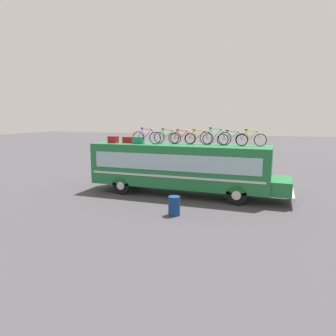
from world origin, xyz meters
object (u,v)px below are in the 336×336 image
(luggage_bag_2, at_px, (129,140))
(rooftop_bicycle_5, at_px, (215,138))
(rooftop_bicycle_4, at_px, (199,138))
(rooftop_bicycle_1, at_px, (146,137))
(trash_bin, at_px, (174,206))
(rooftop_bicycle_2, at_px, (167,137))
(luggage_bag_3, at_px, (139,140))
(rooftop_bicycle_6, at_px, (232,139))
(luggage_bag_1, at_px, (113,140))
(rooftop_bicycle_3, at_px, (182,138))
(rooftop_bicycle_7, at_px, (251,139))
(bus, at_px, (182,166))

(luggage_bag_2, relative_size, rooftop_bicycle_5, 0.35)
(rooftop_bicycle_4, bearing_deg, rooftop_bicycle_1, -164.70)
(luggage_bag_2, relative_size, trash_bin, 0.70)
(rooftop_bicycle_1, distance_m, rooftop_bicycle_2, 1.25)
(luggage_bag_3, relative_size, rooftop_bicycle_6, 0.37)
(luggage_bag_1, distance_m, rooftop_bicycle_5, 6.19)
(rooftop_bicycle_3, xyz_separation_m, rooftop_bicycle_4, (0.97, 0.17, 0.00))
(luggage_bag_3, height_order, rooftop_bicycle_7, rooftop_bicycle_7)
(rooftop_bicycle_1, distance_m, rooftop_bicycle_5, 3.98)
(trash_bin, bearing_deg, rooftop_bicycle_5, 76.46)
(luggage_bag_2, relative_size, rooftop_bicycle_2, 0.37)
(bus, xyz_separation_m, rooftop_bicycle_7, (3.83, 0.29, 1.63))
(luggage_bag_3, relative_size, rooftop_bicycle_7, 0.37)
(rooftop_bicycle_1, xyz_separation_m, trash_bin, (2.88, -3.47, -2.91))
(rooftop_bicycle_3, distance_m, rooftop_bicycle_7, 3.91)
(luggage_bag_3, bearing_deg, luggage_bag_1, 178.56)
(rooftop_bicycle_5, bearing_deg, bus, -167.63)
(rooftop_bicycle_7, bearing_deg, rooftop_bicycle_6, -176.19)
(luggage_bag_3, xyz_separation_m, rooftop_bicycle_5, (4.42, 0.78, 0.21))
(rooftop_bicycle_5, relative_size, rooftop_bicycle_6, 1.07)
(luggage_bag_3, bearing_deg, trash_bin, -45.64)
(rooftop_bicycle_5, relative_size, trash_bin, 2.01)
(rooftop_bicycle_2, distance_m, rooftop_bicycle_6, 3.84)
(luggage_bag_2, xyz_separation_m, rooftop_bicycle_4, (4.30, 0.40, 0.18))
(luggage_bag_1, relative_size, rooftop_bicycle_7, 0.33)
(rooftop_bicycle_5, bearing_deg, luggage_bag_2, -175.86)
(bus, height_order, rooftop_bicycle_3, rooftop_bicycle_3)
(luggage_bag_2, distance_m, rooftop_bicycle_1, 1.44)
(luggage_bag_1, bearing_deg, rooftop_bicycle_1, -1.18)
(luggage_bag_1, relative_size, trash_bin, 0.60)
(rooftop_bicycle_1, relative_size, rooftop_bicycle_2, 1.04)
(bus, relative_size, rooftop_bicycle_4, 6.64)
(rooftop_bicycle_6, bearing_deg, rooftop_bicycle_5, 169.13)
(bus, bearing_deg, rooftop_bicycle_7, 4.26)
(luggage_bag_1, height_order, trash_bin, luggage_bag_1)
(rooftop_bicycle_2, bearing_deg, rooftop_bicycle_3, -3.60)
(luggage_bag_1, height_order, rooftop_bicycle_1, rooftop_bicycle_1)
(rooftop_bicycle_4, relative_size, trash_bin, 1.92)
(bus, distance_m, rooftop_bicycle_7, 4.17)
(luggage_bag_2, height_order, rooftop_bicycle_5, rooftop_bicycle_5)
(rooftop_bicycle_3, bearing_deg, rooftop_bicycle_7, 0.33)
(rooftop_bicycle_6, bearing_deg, rooftop_bicycle_3, 179.13)
(rooftop_bicycle_3, bearing_deg, trash_bin, -77.47)
(rooftop_bicycle_4, height_order, rooftop_bicycle_5, rooftop_bicycle_5)
(rooftop_bicycle_5, bearing_deg, rooftop_bicycle_2, -178.30)
(luggage_bag_2, relative_size, rooftop_bicycle_1, 0.35)
(rooftop_bicycle_6, bearing_deg, rooftop_bicycle_4, 173.81)
(luggage_bag_1, height_order, rooftop_bicycle_3, rooftop_bicycle_3)
(bus, xyz_separation_m, luggage_bag_1, (-4.29, -0.33, 1.45))
(rooftop_bicycle_3, height_order, rooftop_bicycle_7, rooftop_bicycle_7)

